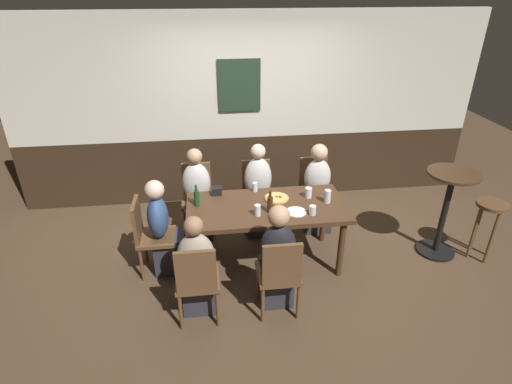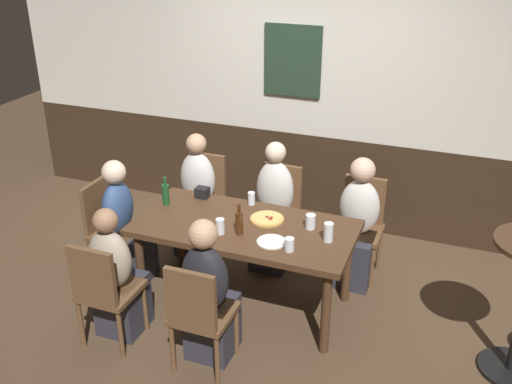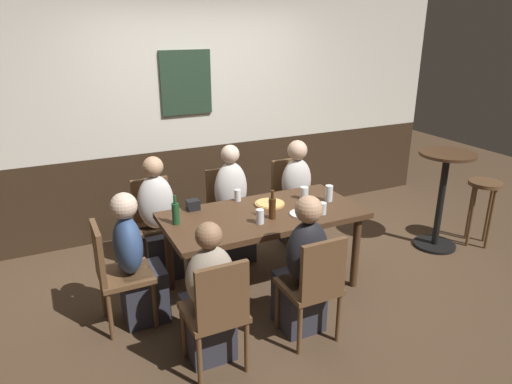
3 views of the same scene
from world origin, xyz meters
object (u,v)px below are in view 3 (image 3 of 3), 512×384
(person_head_west, at_px, (137,268))
(person_left_far, at_px, (159,226))
(person_right_far, at_px, (298,201))
(person_mid_far, at_px, (233,212))
(beer_glass_half, at_px, (238,196))
(pint_glass_pale, at_px, (322,209))
(person_left_near, at_px, (209,303))
(plate_white_large, at_px, (302,214))
(side_bar_table, at_px, (442,193))
(bar_stool, at_px, (483,195))
(chair_mid_far, at_px, (227,206))
(beer_bottle_brown, at_px, (272,207))
(chair_left_near, at_px, (217,310))
(beer_bottle_green, at_px, (176,213))
(chair_left_far, at_px, (154,219))
(condiment_caddy, at_px, (193,205))
(chair_head_west, at_px, (115,270))
(pizza, at_px, (270,204))
(person_mid_near, at_px, (303,275))
(highball_clear, at_px, (329,194))
(dining_table, at_px, (263,221))
(chair_mid_near, at_px, (314,283))
(tumbler_water, at_px, (304,194))
(chair_right_far, at_px, (291,195))
(pint_glass_stout, at_px, (260,217))

(person_head_west, height_order, person_left_far, person_left_far)
(person_right_far, height_order, person_head_west, person_right_far)
(person_right_far, height_order, person_mid_far, person_mid_far)
(beer_glass_half, bearing_deg, person_mid_far, 75.36)
(person_head_west, xyz_separation_m, pint_glass_pale, (1.56, -0.24, 0.31))
(person_left_near, relative_size, plate_white_large, 4.93)
(side_bar_table, xyz_separation_m, bar_stool, (0.45, -0.15, -0.05))
(chair_mid_far, xyz_separation_m, person_mid_far, (-0.00, -0.16, -0.00))
(person_mid_far, xyz_separation_m, beer_bottle_brown, (0.01, -0.82, 0.34))
(side_bar_table, bearing_deg, chair_left_near, -164.78)
(person_left_near, relative_size, beer_bottle_green, 4.36)
(chair_left_far, height_order, pint_glass_pale, chair_left_far)
(person_left_near, height_order, person_head_west, person_head_west)
(pint_glass_pale, relative_size, side_bar_table, 0.10)
(chair_left_near, bearing_deg, beer_glass_half, 60.48)
(plate_white_large, relative_size, condiment_caddy, 2.00)
(person_mid_far, bearing_deg, pint_glass_pale, -64.14)
(chair_head_west, xyz_separation_m, person_left_near, (0.52, -0.67, -0.04))
(person_mid_far, relative_size, person_left_far, 1.02)
(person_right_far, height_order, pizza, person_right_far)
(chair_head_west, distance_m, person_left_far, 0.85)
(person_right_far, bearing_deg, person_mid_near, -119.38)
(person_mid_far, bearing_deg, chair_left_far, 168.01)
(highball_clear, relative_size, plate_white_large, 0.68)
(plate_white_large, bearing_deg, beer_bottle_brown, 171.78)
(dining_table, bearing_deg, chair_mid_far, 90.00)
(beer_glass_half, bearing_deg, chair_head_west, -163.30)
(highball_clear, bearing_deg, person_left_far, 154.47)
(bar_stool, bearing_deg, chair_mid_near, -166.18)
(person_right_far, relative_size, tumbler_water, 9.76)
(chair_mid_near, bearing_deg, chair_right_far, 65.59)
(person_mid_near, height_order, highball_clear, person_mid_near)
(bar_stool, bearing_deg, pizza, 171.34)
(person_mid_near, distance_m, tumbler_water, 1.00)
(person_left_far, relative_size, bar_stool, 1.60)
(person_head_west, relative_size, highball_clear, 7.45)
(person_head_west, bearing_deg, pint_glass_stout, -10.67)
(chair_left_far, bearing_deg, person_left_near, -90.00)
(chair_left_far, xyz_separation_m, pint_glass_pale, (1.21, -1.08, 0.29))
(chair_left_far, relative_size, person_head_west, 0.79)
(tumbler_water, bearing_deg, chair_left_far, 150.67)
(person_mid_far, distance_m, tumbler_water, 0.79)
(chair_left_far, height_order, condiment_caddy, chair_left_far)
(beer_bottle_green, relative_size, bar_stool, 0.35)
(person_right_far, distance_m, person_mid_far, 0.76)
(chair_head_west, bearing_deg, person_head_west, 0.00)
(dining_table, xyz_separation_m, pint_glass_stout, (-0.12, -0.19, 0.14))
(chair_head_west, distance_m, beer_glass_half, 1.28)
(pint_glass_pale, distance_m, beer_bottle_green, 1.24)
(person_mid_near, relative_size, beer_glass_half, 10.52)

